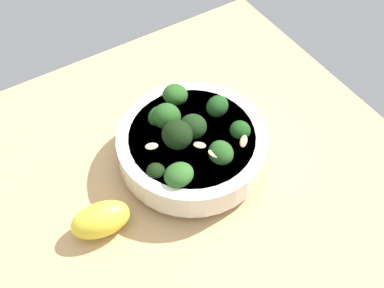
{
  "coord_description": "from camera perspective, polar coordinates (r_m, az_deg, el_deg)",
  "views": [
    {
      "loc": [
        -30.93,
        18.68,
        58.02
      ],
      "look_at": [
        5.12,
        -3.85,
        4.0
      ],
      "focal_mm": 43.51,
      "sensor_mm": 36.0,
      "label": 1
    }
  ],
  "objects": [
    {
      "name": "bowl_of_broccoli",
      "position": [
        0.69,
        -0.1,
        0.13
      ],
      "size": [
        22.07,
        22.07,
        10.44
      ],
      "color": "silver",
      "rests_on": "ground_plane"
    },
    {
      "name": "lemon_wedge",
      "position": [
        0.65,
        -11.11,
        -9.09
      ],
      "size": [
        5.9,
        8.86,
        4.96
      ],
      "primitive_type": "ellipsoid",
      "rotation": [
        0.0,
        0.0,
        1.42
      ],
      "color": "yellow",
      "rests_on": "ground_plane"
    },
    {
      "name": "ground_plane",
      "position": [
        0.7,
        -0.45,
        -7.18
      ],
      "size": [
        70.8,
        70.8,
        4.13
      ],
      "primitive_type": "cube",
      "color": "tan"
    }
  ]
}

